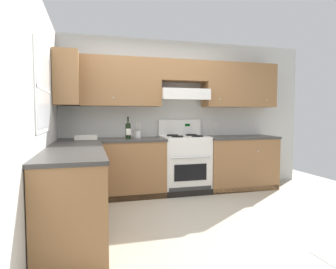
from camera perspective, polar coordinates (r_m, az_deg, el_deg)
The scene contains 10 objects.
ground_plane at distance 3.68m, azimuth 2.91°, elevation -16.45°, with size 7.04×7.04×0.00m, color #B2AA99.
floor_accent_tile at distance 3.20m, azimuth 29.95°, elevation -20.15°, with size 0.30×0.30×0.01m, color slate.
wall_back at distance 5.04m, azimuth 2.01°, elevation 6.14°, with size 4.68×0.57×2.55m.
wall_left at distance 3.55m, azimuth -23.60°, elevation 4.60°, with size 0.47×4.00×2.55m.
counter_back_run at distance 4.77m, azimuth 0.71°, elevation -6.12°, with size 3.60×0.65×0.91m.
counter_left_run at distance 3.38m, azimuth -17.83°, elevation -10.45°, with size 0.63×1.91×0.91m.
stove at distance 4.85m, azimuth 3.28°, elevation -5.65°, with size 0.76×0.62×1.20m.
wine_bottle at distance 4.53m, azimuth -7.85°, elevation 0.91°, with size 0.08×0.09×0.34m.
bowl at distance 4.56m, azimuth -15.83°, elevation -0.67°, with size 0.33×0.23×0.06m.
paper_towel_roll at distance 4.71m, azimuth -6.02°, elevation 0.03°, with size 0.11×0.11×0.11m.
Camera 1 is at (-1.07, -3.28, 1.28)m, focal length 31.00 mm.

